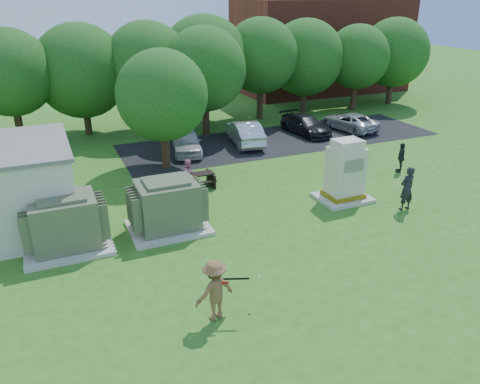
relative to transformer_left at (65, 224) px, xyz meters
name	(u,v)px	position (x,y,z in m)	size (l,w,h in m)	color
ground	(288,272)	(6.50, -4.50, -0.97)	(120.00, 120.00, 0.00)	#2D6619
brick_building	(320,46)	(24.50, 22.50, 3.03)	(15.00, 8.00, 8.00)	maroon
parking_strip	(282,139)	(13.50, 9.00, -0.96)	(20.00, 6.00, 0.01)	#232326
transformer_left	(65,224)	(0.00, 0.00, 0.00)	(3.00, 2.40, 2.07)	beige
transformer_right	(167,207)	(3.70, 0.00, 0.00)	(3.00, 2.40, 2.07)	beige
generator_cabinet	(345,174)	(11.59, -0.27, 0.24)	(2.26, 1.85, 2.76)	beige
picnic_table	(197,179)	(6.10, 3.64, -0.55)	(1.58, 1.19, 0.68)	black
batter	(215,290)	(3.47, -5.77, -0.05)	(1.19, 0.68, 1.84)	brown
person_by_generator	(407,189)	(13.36, -2.19, -0.01)	(0.70, 0.46, 1.92)	black
person_at_picnic	(189,174)	(5.69, 3.62, -0.25)	(0.70, 0.55, 1.44)	#D16E9D
person_walking_right	(401,157)	(16.33, 1.54, -0.20)	(0.90, 0.37, 1.53)	#25252A
car_white	(187,142)	(7.22, 8.86, -0.31)	(1.55, 3.84, 1.31)	silver
car_silver_a	(245,132)	(10.97, 9.12, -0.26)	(1.51, 4.32, 1.42)	silver
car_dark	(306,125)	(15.50, 9.56, -0.37)	(1.69, 4.16, 1.21)	black
car_silver_b	(349,122)	(18.65, 9.22, -0.39)	(1.92, 4.17, 1.16)	silver
batting_equipment	(236,279)	(4.09, -5.84, 0.18)	(1.33, 0.44, 0.38)	black
tree_row	(176,66)	(8.25, 14.00, 3.18)	(41.30, 13.30, 7.30)	#47301E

